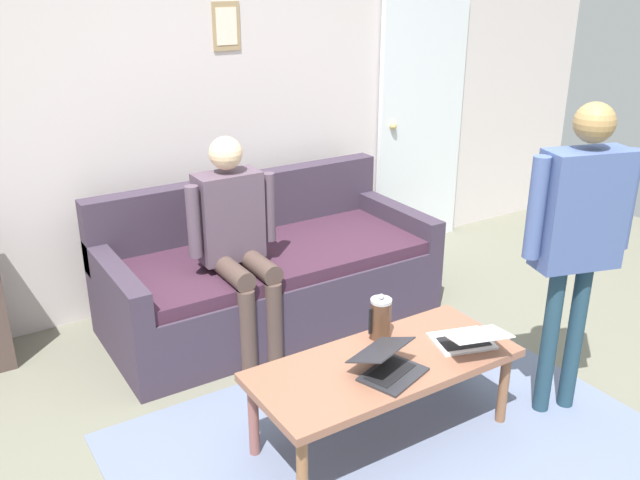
{
  "coord_description": "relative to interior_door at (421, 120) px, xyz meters",
  "views": [
    {
      "loc": [
        1.85,
        2.03,
        2.14
      ],
      "look_at": [
        0.05,
        -0.82,
        0.8
      ],
      "focal_mm": 38.25,
      "sensor_mm": 36.0,
      "label": 1
    }
  ],
  "objects": [
    {
      "name": "ground_plane",
      "position": [
        1.72,
        2.11,
        -1.02
      ],
      "size": [
        7.68,
        7.68,
        0.0
      ],
      "primitive_type": "plane",
      "color": "#6D6C5B"
    },
    {
      "name": "area_rug",
      "position": [
        1.83,
        2.07,
        -1.02
      ],
      "size": [
        2.49,
        1.77,
        0.01
      ],
      "primitive_type": "cube",
      "color": "slate",
      "rests_on": "ground_plane"
    },
    {
      "name": "back_wall",
      "position": [
        1.72,
        -0.09,
        0.33
      ],
      "size": [
        7.04,
        0.11,
        2.7
      ],
      "color": "silver",
      "rests_on": "ground_plane"
    },
    {
      "name": "interior_door",
      "position": [
        0.0,
        0.0,
        0.0
      ],
      "size": [
        0.82,
        0.09,
        2.05
      ],
      "color": "silver",
      "rests_on": "ground_plane"
    },
    {
      "name": "couch",
      "position": [
        1.71,
        0.56,
        -0.72
      ],
      "size": [
        2.09,
        0.94,
        0.88
      ],
      "color": "#3A2F3F",
      "rests_on": "ground_plane"
    },
    {
      "name": "coffee_table",
      "position": [
        1.83,
        1.97,
        -0.64
      ],
      "size": [
        1.29,
        0.56,
        0.43
      ],
      "color": "#8B5943",
      "rests_on": "ground_plane"
    },
    {
      "name": "laptop_left",
      "position": [
        1.89,
        2.06,
        -0.55
      ],
      "size": [
        0.36,
        0.35,
        0.15
      ],
      "color": "#28282D",
      "rests_on": "coffee_table"
    },
    {
      "name": "laptop_center",
      "position": [
        1.42,
        2.08,
        -0.55
      ],
      "size": [
        0.38,
        0.42,
        0.14
      ],
      "color": "silver",
      "rests_on": "coffee_table"
    },
    {
      "name": "french_press",
      "position": [
        1.72,
        1.78,
        -0.49
      ],
      "size": [
        0.13,
        0.11,
        0.24
      ],
      "color": "#4C3323",
      "rests_on": "coffee_table"
    },
    {
      "name": "person_standing",
      "position": [
        0.92,
        2.25,
        -0.0
      ],
      "size": [
        0.56,
        0.29,
        1.6
      ],
      "color": "#213D4E",
      "rests_on": "ground_plane"
    },
    {
      "name": "person_seated",
      "position": [
        2.03,
        0.79,
        -0.3
      ],
      "size": [
        0.55,
        0.51,
        1.28
      ],
      "color": "#4B3933",
      "rests_on": "ground_plane"
    }
  ]
}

